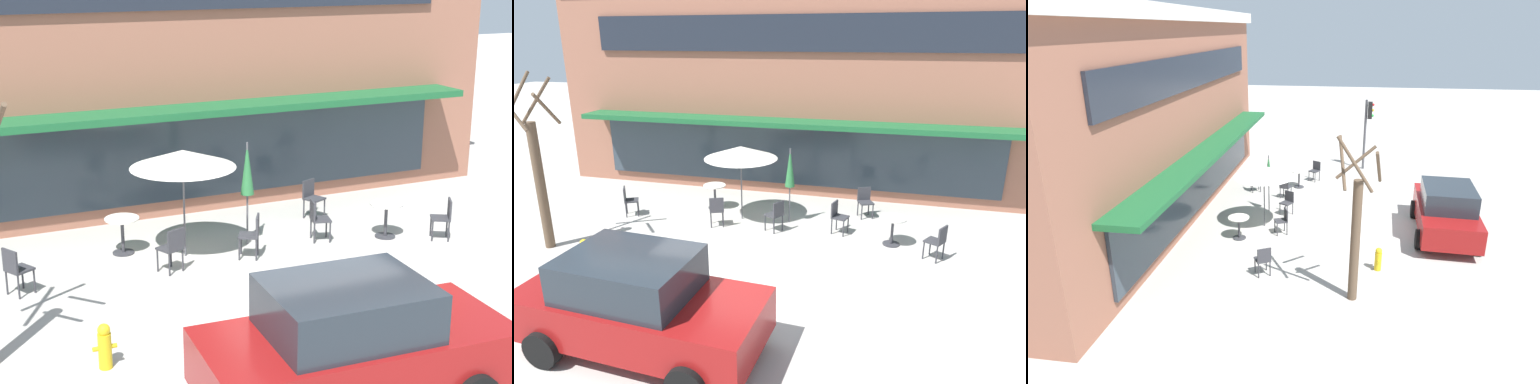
% 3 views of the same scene
% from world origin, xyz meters
% --- Properties ---
extents(ground_plane, '(80.00, 80.00, 0.00)m').
position_xyz_m(ground_plane, '(0.00, 0.00, 0.00)').
color(ground_plane, '#ADA8A0').
extents(building_facade, '(16.66, 9.10, 7.29)m').
position_xyz_m(building_facade, '(0.00, 9.96, 3.64)').
color(building_facade, '#935B47').
rests_on(building_facade, ground).
extents(cafe_table_near_wall, '(0.70, 0.70, 0.76)m').
position_xyz_m(cafe_table_near_wall, '(3.47, 2.71, 0.52)').
color(cafe_table_near_wall, '#333338').
rests_on(cafe_table_near_wall, ground).
extents(cafe_table_streetside, '(0.70, 0.70, 0.76)m').
position_xyz_m(cafe_table_streetside, '(-1.95, 4.08, 0.52)').
color(cafe_table_streetside, '#333338').
rests_on(cafe_table_streetside, ground).
extents(patio_umbrella_green_folded, '(0.28, 0.28, 2.20)m').
position_xyz_m(patio_umbrella_green_folded, '(0.58, 3.52, 1.63)').
color(patio_umbrella_green_folded, '#4C4C51').
rests_on(patio_umbrella_green_folded, ground).
extents(patio_umbrella_cream_folded, '(2.10, 2.10, 2.20)m').
position_xyz_m(patio_umbrella_cream_folded, '(-0.84, 3.42, 2.02)').
color(patio_umbrella_cream_folded, '#4C4C51').
rests_on(patio_umbrella_cream_folded, ground).
extents(cafe_chair_0, '(0.55, 0.55, 0.89)m').
position_xyz_m(cafe_chair_0, '(4.53, 2.09, 0.53)').
color(cafe_chair_0, '#333338').
rests_on(cafe_chair_0, ground).
extents(cafe_chair_1, '(0.55, 0.55, 0.89)m').
position_xyz_m(cafe_chair_1, '(0.36, 2.77, 0.53)').
color(cafe_chair_1, '#333338').
rests_on(cafe_chair_1, ground).
extents(cafe_chair_2, '(0.54, 0.54, 0.89)m').
position_xyz_m(cafe_chair_2, '(-4.21, 2.82, 0.53)').
color(cafe_chair_2, '#333338').
rests_on(cafe_chair_2, ground).
extents(cafe_chair_3, '(0.49, 0.49, 0.89)m').
position_xyz_m(cafe_chair_3, '(2.02, 3.12, 0.53)').
color(cafe_chair_3, '#333338').
rests_on(cafe_chair_3, ground).
extents(cafe_chair_4, '(0.53, 0.53, 0.89)m').
position_xyz_m(cafe_chair_4, '(-1.34, 2.69, 0.53)').
color(cafe_chair_4, '#333338').
rests_on(cafe_chair_4, ground).
extents(cafe_chair_5, '(0.53, 0.53, 0.89)m').
position_xyz_m(cafe_chair_5, '(2.65, 4.55, 0.53)').
color(cafe_chair_5, '#333338').
rests_on(cafe_chair_5, ground).
extents(parked_sedan, '(4.29, 2.20, 1.76)m').
position_xyz_m(parked_sedan, '(-0.63, -2.70, 0.88)').
color(parked_sedan, maroon).
rests_on(parked_sedan, ground).
extents(street_tree, '(1.16, 1.14, 4.36)m').
position_xyz_m(street_tree, '(-5.02, 0.33, 1.93)').
color(street_tree, brown).
rests_on(street_tree, ground).
extents(fire_hydrant, '(0.36, 0.20, 0.71)m').
position_xyz_m(fire_hydrant, '(-3.41, -0.39, 0.35)').
color(fire_hydrant, gold).
rests_on(fire_hydrant, ground).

